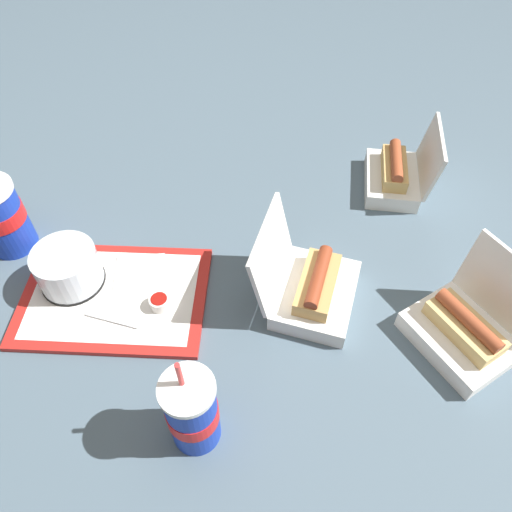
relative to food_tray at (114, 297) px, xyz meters
name	(u,v)px	position (x,y,z in m)	size (l,w,h in m)	color
ground_plane	(232,266)	(-0.24, -0.07, -0.01)	(3.20, 3.20, 0.00)	#4C6070
food_tray	(114,297)	(0.00, 0.00, 0.00)	(0.40, 0.30, 0.01)	red
cake_container	(68,269)	(0.09, -0.04, 0.05)	(0.13, 0.13, 0.09)	black
ketchup_cup	(160,302)	(-0.10, 0.03, 0.02)	(0.04, 0.04, 0.02)	white
napkin_stack	(140,274)	(-0.05, -0.05, 0.01)	(0.10, 0.10, 0.00)	white
plastic_fork	(112,319)	(-0.01, 0.06, 0.01)	(0.11, 0.01, 0.01)	white
clamshell_hotdog_left	(397,174)	(-0.64, -0.30, 0.03)	(0.18, 0.20, 0.16)	white
clamshell_hotdog_corner	(311,287)	(-0.39, 0.02, 0.04)	(0.24, 0.24, 0.18)	white
clamshell_hotdog_front	(466,329)	(-0.67, 0.14, 0.04)	(0.23, 0.24, 0.18)	white
soda_cup_front	(192,412)	(-0.17, 0.28, 0.08)	(0.09, 0.09, 0.23)	#1938B7
soda_cup_back	(0,216)	(0.24, -0.16, 0.08)	(0.10, 0.10, 0.23)	#1938B7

